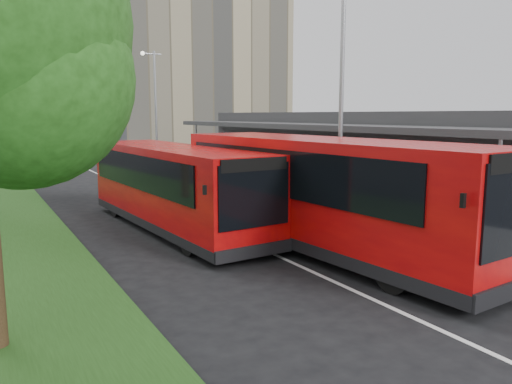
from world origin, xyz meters
TOP-DOWN VIEW (x-y plane):
  - ground at (0.00, 0.00)m, footprint 120.00×120.00m
  - pavement at (6.00, 20.00)m, footprint 5.00×80.00m
  - lane_centre_line at (0.00, 15.00)m, footprint 0.12×70.00m
  - kerb_dashes at (3.30, 19.00)m, footprint 0.12×56.00m
  - office_block at (14.00, 42.00)m, footprint 22.00×12.00m
  - station_building at (10.86, 8.00)m, footprint 7.70×26.00m
  - lamp_post_near at (4.12, 2.00)m, footprint 1.44×0.28m
  - lamp_post_far at (4.12, 22.00)m, footprint 1.44×0.28m
  - bus_main at (1.51, -0.57)m, footprint 3.74×11.44m
  - bus_second at (-1.28, 3.93)m, footprint 3.14×10.06m
  - litter_bin at (5.84, 9.16)m, footprint 0.62×0.62m
  - bollard at (4.79, 16.97)m, footprint 0.20×0.20m
  - car_near at (1.29, 37.98)m, footprint 2.01×3.73m
  - car_far at (-1.43, 44.41)m, footprint 2.08×3.62m

SIDE VIEW (x-z plane):
  - ground at x=0.00m, z-range 0.00..0.00m
  - kerb_dashes at x=3.30m, z-range 0.00..0.01m
  - lane_centre_line at x=0.00m, z-range 0.00..0.01m
  - pavement at x=6.00m, z-range 0.00..0.15m
  - car_far at x=-1.43m, z-range 0.00..1.13m
  - car_near at x=1.29m, z-range 0.00..1.21m
  - litter_bin at x=5.84m, z-range 0.15..1.11m
  - bollard at x=4.79m, z-range 0.15..1.17m
  - bus_second at x=-1.28m, z-range 0.04..2.85m
  - bus_main at x=1.51m, z-range 0.04..3.23m
  - station_building at x=10.86m, z-range 0.04..4.04m
  - lamp_post_near at x=4.12m, z-range 0.72..8.72m
  - lamp_post_far at x=4.12m, z-range 0.72..8.72m
  - office_block at x=14.00m, z-range 0.00..18.00m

